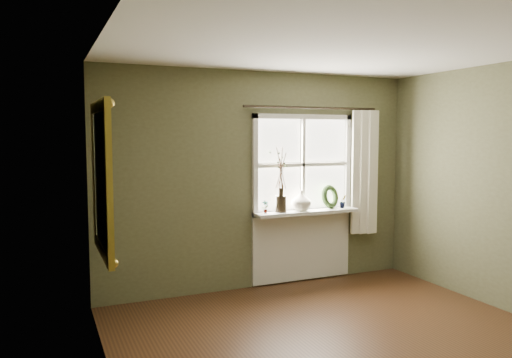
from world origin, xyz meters
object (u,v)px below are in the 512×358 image
Objects in this scene: dark_jug at (281,204)px; wreath at (330,199)px; cream_vase at (301,201)px; gilt_mirror at (101,179)px.

wreath is (0.71, 0.04, 0.02)m from dark_jug.
gilt_mirror is at bearing -161.52° from cream_vase.
cream_vase is 0.43m from wreath.
wreath is at bearing 3.22° from dark_jug.
gilt_mirror reaches higher than wreath.
dark_jug is 0.65× the size of wreath.
gilt_mirror is (-2.44, -0.82, 0.42)m from cream_vase.
cream_vase is 0.81× the size of wreath.
gilt_mirror is (-2.87, -0.86, 0.43)m from wreath.
dark_jug is at bearing 20.68° from gilt_mirror.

